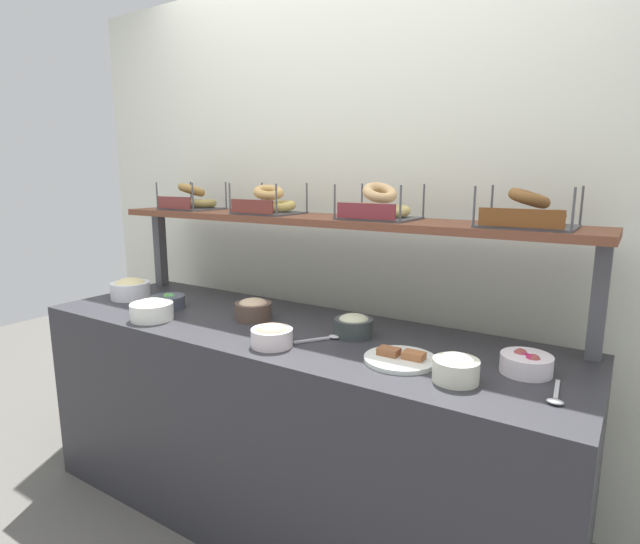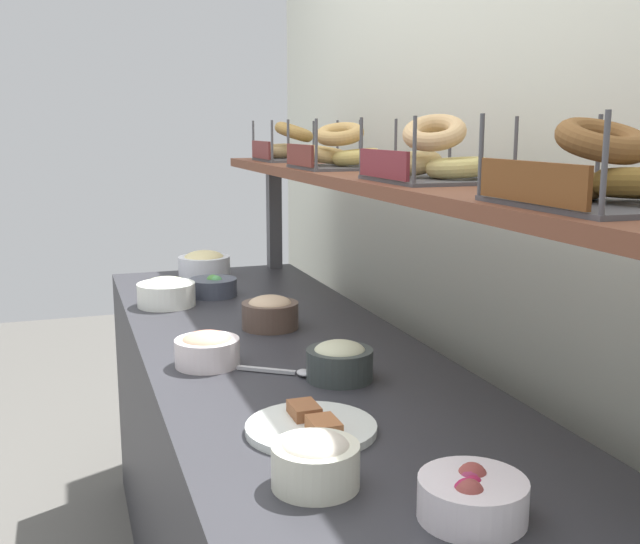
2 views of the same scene
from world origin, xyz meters
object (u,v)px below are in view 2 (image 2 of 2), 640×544
at_px(bowl_lox_spread, 207,349).
at_px(bagel_basket_everything, 293,148).
at_px(serving_plate_white, 312,426).
at_px(serving_spoon_by_edge, 287,371).
at_px(bowl_beet_salad, 472,496).
at_px(bagel_basket_sesame, 339,152).
at_px(bowl_veggie_mix, 213,287).
at_px(bagel_basket_plain, 432,159).
at_px(bowl_scallion_spread, 166,292).
at_px(bagel_basket_cinnamon_raisin, 597,176).
at_px(bowl_potato_salad, 315,460).
at_px(bowl_egg_salad, 204,265).
at_px(bowl_tuna_salad, 340,361).
at_px(bowl_hummus, 270,312).

xyz_separation_m(bowl_lox_spread, bagel_basket_everything, (-0.89, 0.48, 0.44)).
bearing_deg(serving_plate_white, serving_spoon_by_edge, 171.49).
bearing_deg(bowl_lox_spread, bowl_beet_salad, 15.52).
height_order(bowl_lox_spread, serving_plate_white, bowl_lox_spread).
distance_m(serving_plate_white, bagel_basket_sesame, 1.01).
relative_size(bowl_lox_spread, serving_spoon_by_edge, 1.00).
bearing_deg(bowl_veggie_mix, serving_plate_white, -2.18).
bearing_deg(bagel_basket_plain, bagel_basket_sesame, -178.27).
distance_m(bowl_scallion_spread, bagel_basket_cinnamon_raisin, 1.53).
height_order(bowl_veggie_mix, bowl_scallion_spread, bowl_scallion_spread).
bearing_deg(bowl_potato_salad, bagel_basket_sesame, 158.21).
relative_size(bowl_egg_salad, serving_spoon_by_edge, 1.25).
relative_size(bowl_veggie_mix, bagel_basket_sesame, 0.55).
xyz_separation_m(bowl_tuna_salad, bowl_lox_spread, (-0.19, -0.26, -0.00)).
height_order(bowl_potato_salad, bagel_basket_sesame, bagel_basket_sesame).
xyz_separation_m(bowl_scallion_spread, bowl_beet_salad, (1.46, 0.24, -0.01)).
xyz_separation_m(bowl_tuna_salad, bagel_basket_plain, (-0.01, 0.22, 0.44)).
height_order(bowl_potato_salad, bowl_lox_spread, bowl_potato_salad).
relative_size(bowl_hummus, bagel_basket_cinnamon_raisin, 0.50).
height_order(bowl_tuna_salad, bowl_scallion_spread, bowl_scallion_spread).
height_order(bowl_egg_salad, bowl_veggie_mix, bowl_egg_salad).
height_order(bowl_veggie_mix, bagel_basket_sesame, bagel_basket_sesame).
relative_size(serving_spoon_by_edge, bagel_basket_plain, 0.51).
distance_m(bowl_scallion_spread, serving_plate_white, 1.10).
bearing_deg(bowl_hummus, bowl_egg_salad, -176.39).
bearing_deg(serving_plate_white, bagel_basket_plain, 126.47).
distance_m(bowl_tuna_salad, serving_plate_white, 0.30).
relative_size(bowl_beet_salad, serving_plate_white, 0.65).
xyz_separation_m(bowl_hummus, bagel_basket_everything, (-0.62, 0.25, 0.43)).
bearing_deg(bowl_beet_salad, bowl_veggie_mix, -177.24).
relative_size(bowl_potato_salad, bowl_hummus, 0.88).
height_order(bowl_scallion_spread, bagel_basket_cinnamon_raisin, bagel_basket_cinnamon_raisin).
xyz_separation_m(bowl_egg_salad, bowl_tuna_salad, (1.23, 0.08, -0.01)).
bearing_deg(serving_spoon_by_edge, bowl_lox_spread, -128.21).
height_order(serving_spoon_by_edge, bagel_basket_sesame, bagel_basket_sesame).
relative_size(serving_spoon_by_edge, bagel_basket_everything, 0.53).
height_order(bowl_scallion_spread, bowl_beet_salad, bowl_scallion_spread).
relative_size(bowl_tuna_salad, bowl_lox_spread, 0.98).
bearing_deg(bagel_basket_everything, bagel_basket_sesame, -2.22).
height_order(serving_plate_white, serving_spoon_by_edge, serving_plate_white).
height_order(bowl_beet_salad, bagel_basket_cinnamon_raisin, bagel_basket_cinnamon_raisin).
distance_m(bowl_beet_salad, serving_spoon_by_edge, 0.70).
xyz_separation_m(bowl_egg_salad, bagel_basket_sesame, (0.66, 0.28, 0.43)).
distance_m(bowl_egg_salad, bowl_beet_salad, 1.86).
distance_m(bowl_scallion_spread, bagel_basket_sesame, 0.69).
height_order(bowl_lox_spread, bagel_basket_everything, bagel_basket_everything).
bearing_deg(bowl_veggie_mix, bowl_potato_salad, -4.32).
bearing_deg(bowl_beet_salad, bowl_lox_spread, -164.48).
height_order(bowl_scallion_spread, bowl_lox_spread, bowl_scallion_spread).
bearing_deg(bowl_veggie_mix, bagel_basket_sesame, 40.54).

